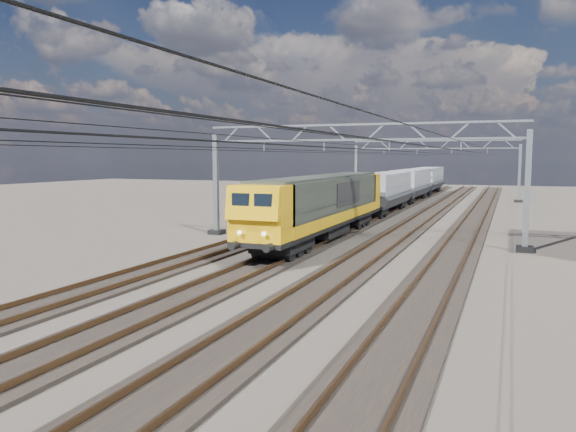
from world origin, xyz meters
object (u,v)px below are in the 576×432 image
at_px(locomotive, 323,203).
at_px(hopper_wagon_mid, 410,183).
at_px(hopper_wagon_third, 428,178).
at_px(hopper_wagon_lead, 384,189).
at_px(catenary_gantry_far, 434,167).
at_px(catenary_gantry_mid, 356,178).

bearing_deg(locomotive, hopper_wagon_mid, 90.00).
bearing_deg(hopper_wagon_third, hopper_wagon_lead, -90.00).
bearing_deg(hopper_wagon_mid, hopper_wagon_third, 90.00).
distance_m(hopper_wagon_lead, hopper_wagon_mid, 14.20).
height_order(catenary_gantry_far, locomotive, catenary_gantry_far).
bearing_deg(hopper_wagon_lead, hopper_wagon_mid, 90.00).
height_order(locomotive, hopper_wagon_third, locomotive).
distance_m(catenary_gantry_mid, hopper_wagon_lead, 17.76).
relative_size(catenary_gantry_far, locomotive, 0.94).
relative_size(catenary_gantry_far, hopper_wagon_third, 1.53).
height_order(hopper_wagon_lead, hopper_wagon_third, same).
distance_m(catenary_gantry_far, hopper_wagon_mid, 4.97).
relative_size(catenary_gantry_mid, locomotive, 0.94).
bearing_deg(catenary_gantry_mid, catenary_gantry_far, 90.00).
bearing_deg(catenary_gantry_far, catenary_gantry_mid, -90.00).
bearing_deg(hopper_wagon_mid, catenary_gantry_far, 64.72).
bearing_deg(catenary_gantry_far, hopper_wagon_lead, -96.19).
relative_size(catenary_gantry_mid, hopper_wagon_mid, 1.53).
distance_m(catenary_gantry_far, locomotive, 36.22).
bearing_deg(hopper_wagon_mid, hopper_wagon_lead, -90.00).
height_order(catenary_gantry_mid, catenary_gantry_far, same).
relative_size(hopper_wagon_lead, hopper_wagon_mid, 1.00).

